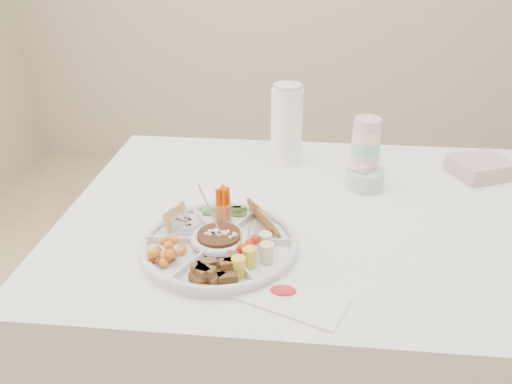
# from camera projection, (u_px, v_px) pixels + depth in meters

# --- Properties ---
(dining_table) EXTENTS (1.52, 1.02, 0.76)m
(dining_table) POSITION_uv_depth(u_px,v_px,m) (330.00, 316.00, 1.57)
(dining_table) COLOR white
(dining_table) RESTS_ON floor
(party_tray) EXTENTS (0.40, 0.40, 0.04)m
(party_tray) POSITION_uv_depth(u_px,v_px,m) (219.00, 241.00, 1.22)
(party_tray) COLOR silver
(party_tray) RESTS_ON dining_table
(bean_dip) EXTENTS (0.11, 0.11, 0.04)m
(bean_dip) POSITION_uv_depth(u_px,v_px,m) (219.00, 239.00, 1.22)
(bean_dip) COLOR #532F17
(bean_dip) RESTS_ON party_tray
(tortillas) EXTENTS (0.10, 0.10, 0.06)m
(tortillas) POSITION_uv_depth(u_px,v_px,m) (266.00, 221.00, 1.26)
(tortillas) COLOR #9B6C3D
(tortillas) RESTS_ON party_tray
(carrot_cucumber) EXTENTS (0.11, 0.11, 0.10)m
(carrot_cucumber) POSITION_uv_depth(u_px,v_px,m) (224.00, 201.00, 1.32)
(carrot_cucumber) COLOR #E94500
(carrot_cucumber) RESTS_ON party_tray
(pita_raisins) EXTENTS (0.11, 0.11, 0.06)m
(pita_raisins) POSITION_uv_depth(u_px,v_px,m) (178.00, 219.00, 1.27)
(pita_raisins) COLOR tan
(pita_raisins) RESTS_ON party_tray
(cherries) EXTENTS (0.11, 0.11, 0.04)m
(cherries) POSITION_uv_depth(u_px,v_px,m) (168.00, 251.00, 1.16)
(cherries) COLOR #D0680F
(cherries) RESTS_ON party_tray
(granola_chunks) EXTENTS (0.12, 0.12, 0.05)m
(granola_chunks) POSITION_uv_depth(u_px,v_px,m) (214.00, 269.00, 1.10)
(granola_chunks) COLOR #4D3C20
(granola_chunks) RESTS_ON party_tray
(banana_tomato) EXTENTS (0.11, 0.11, 0.08)m
(banana_tomato) POSITION_uv_depth(u_px,v_px,m) (265.00, 245.00, 1.14)
(banana_tomato) COLOR #D9B253
(banana_tomato) RESTS_ON party_tray
(cup_stack) EXTENTS (0.12, 0.12, 0.24)m
(cup_stack) POSITION_uv_depth(u_px,v_px,m) (365.00, 146.00, 1.50)
(cup_stack) COLOR #B9BFB6
(cup_stack) RESTS_ON dining_table
(thermos) EXTENTS (0.13, 0.13, 0.27)m
(thermos) POSITION_uv_depth(u_px,v_px,m) (287.00, 123.00, 1.64)
(thermos) COLOR white
(thermos) RESTS_ON dining_table
(flower_bowl) EXTENTS (0.14, 0.14, 0.09)m
(flower_bowl) POSITION_uv_depth(u_px,v_px,m) (365.00, 174.00, 1.51)
(flower_bowl) COLOR #AABCB5
(flower_bowl) RESTS_ON dining_table
(napkin_stack) EXTENTS (0.21, 0.20, 0.06)m
(napkin_stack) POSITION_uv_depth(u_px,v_px,m) (480.00, 167.00, 1.59)
(napkin_stack) COLOR #CAA6A6
(napkin_stack) RESTS_ON dining_table
(placemat) EXTENTS (0.35, 0.23, 0.01)m
(placemat) POSITION_uv_depth(u_px,v_px,m) (269.00, 292.00, 1.08)
(placemat) COLOR white
(placemat) RESTS_ON dining_table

